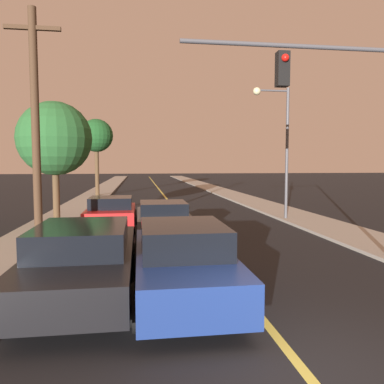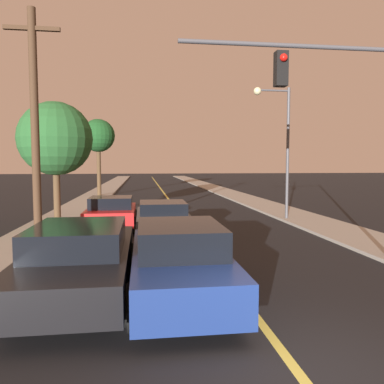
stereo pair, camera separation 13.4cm
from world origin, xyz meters
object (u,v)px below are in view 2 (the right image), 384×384
at_px(utility_pole_left, 35,126).
at_px(traffic_signal_mast, 344,108).
at_px(car_outer_lane_second, 112,212).
at_px(streetlamp_right, 279,133).
at_px(tree_left_near, 98,136).
at_px(car_near_lane_front, 179,260).
at_px(tree_left_far, 55,139).
at_px(car_outer_lane_front, 80,258).
at_px(car_near_lane_second, 163,219).

bearing_deg(utility_pole_left, traffic_signal_mast, -14.03).
height_order(car_outer_lane_second, streetlamp_right, streetlamp_right).
height_order(traffic_signal_mast, tree_left_near, tree_left_near).
xyz_separation_m(car_near_lane_front, tree_left_near, (-4.29, 24.48, 4.22)).
xyz_separation_m(car_near_lane_front, traffic_signal_mast, (4.74, 2.19, 3.48)).
relative_size(streetlamp_right, tree_left_far, 1.16).
height_order(traffic_signal_mast, utility_pole_left, utility_pole_left).
xyz_separation_m(traffic_signal_mast, tree_left_far, (-9.22, 7.53, -0.44)).
height_order(car_outer_lane_front, car_outer_lane_second, car_outer_lane_front).
bearing_deg(car_near_lane_second, utility_pole_left, -156.00).
height_order(car_outer_lane_second, tree_left_near, tree_left_near).
bearing_deg(car_near_lane_second, tree_left_near, 103.13).
xyz_separation_m(streetlamp_right, tree_left_far, (-10.24, -0.04, -0.35)).
bearing_deg(tree_left_near, car_near_lane_front, -80.05).
xyz_separation_m(car_outer_lane_front, tree_left_near, (-2.28, 24.12, 4.20)).
distance_m(car_outer_lane_second, traffic_signal_mast, 9.79).
bearing_deg(tree_left_near, car_outer_lane_second, -81.95).
height_order(car_near_lane_front, car_outer_lane_front, car_near_lane_front).
bearing_deg(tree_left_near, utility_pole_left, -88.85).
distance_m(car_near_lane_second, traffic_signal_mast, 7.07).
distance_m(car_outer_lane_front, tree_left_far, 10.15).
bearing_deg(tree_left_far, car_near_lane_front, -65.22).
bearing_deg(utility_pole_left, tree_left_far, 96.36).
relative_size(car_outer_lane_front, traffic_signal_mast, 0.84).
relative_size(traffic_signal_mast, utility_pole_left, 0.85).
bearing_deg(car_outer_lane_front, tree_left_near, 95.41).
bearing_deg(streetlamp_right, utility_pole_left, -150.65).
distance_m(car_near_lane_second, tree_left_far, 6.56).
relative_size(car_outer_lane_second, tree_left_far, 0.72).
bearing_deg(utility_pole_left, car_outer_lane_second, 64.78).
height_order(car_near_lane_front, tree_left_near, tree_left_near).
relative_size(car_outer_lane_second, streetlamp_right, 0.62).
xyz_separation_m(car_near_lane_front, tree_left_far, (-4.49, 9.72, 3.05)).
height_order(car_near_lane_second, car_outer_lane_second, car_outer_lane_second).
distance_m(car_near_lane_front, tree_left_near, 25.21).
xyz_separation_m(car_outer_lane_front, utility_pole_left, (-1.88, 3.99, 3.07)).
height_order(tree_left_near, tree_left_far, tree_left_near).
height_order(utility_pole_left, tree_left_far, utility_pole_left).
bearing_deg(car_outer_lane_front, car_near_lane_second, 70.65).
bearing_deg(car_near_lane_front, tree_left_far, 114.78).
bearing_deg(car_near_lane_front, utility_pole_left, 131.83).
height_order(car_outer_lane_front, traffic_signal_mast, traffic_signal_mast).
xyz_separation_m(car_outer_lane_front, traffic_signal_mast, (6.75, 1.84, 3.46)).
xyz_separation_m(car_near_lane_second, streetlamp_right, (5.75, 3.69, 3.44)).
height_order(utility_pole_left, tree_left_near, utility_pole_left).
relative_size(utility_pole_left, tree_left_far, 1.35).
bearing_deg(utility_pole_left, car_near_lane_front, -48.17).
relative_size(car_near_lane_second, tree_left_near, 0.65).
distance_m(car_outer_lane_front, tree_left_near, 24.59).
height_order(car_near_lane_front, car_outer_lane_second, car_near_lane_front).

